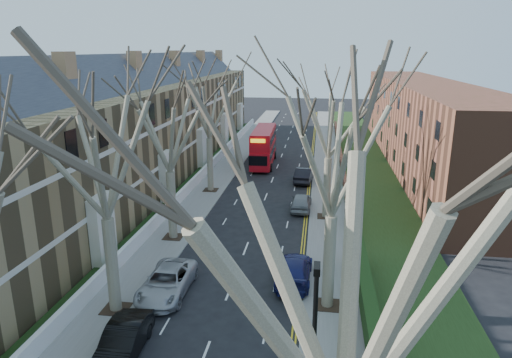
% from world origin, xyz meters
% --- Properties ---
extents(pavement_left, '(3.00, 102.00, 0.12)m').
position_xyz_m(pavement_left, '(-6.00, 39.00, 0.06)').
color(pavement_left, slate).
rests_on(pavement_left, ground).
extents(pavement_right, '(3.00, 102.00, 0.12)m').
position_xyz_m(pavement_right, '(6.00, 39.00, 0.06)').
color(pavement_right, slate).
rests_on(pavement_right, ground).
extents(terrace_left, '(9.70, 78.00, 13.60)m').
position_xyz_m(terrace_left, '(-13.65, 31.00, 5.53)').
color(terrace_left, olive).
rests_on(terrace_left, ground).
extents(flats_right, '(13.97, 54.00, 10.00)m').
position_xyz_m(flats_right, '(17.46, 43.00, 4.98)').
color(flats_right, brown).
rests_on(flats_right, ground).
extents(front_wall_left, '(0.30, 78.00, 1.00)m').
position_xyz_m(front_wall_left, '(-7.65, 31.00, 0.62)').
color(front_wall_left, white).
rests_on(front_wall_left, ground).
extents(grass_verge_right, '(6.00, 102.00, 0.06)m').
position_xyz_m(grass_verge_right, '(10.50, 39.00, 0.15)').
color(grass_verge_right, '#1F3312').
rests_on(grass_verge_right, ground).
extents(tree_left_mid, '(10.50, 10.50, 14.71)m').
position_xyz_m(tree_left_mid, '(-5.70, 6.00, 9.56)').
color(tree_left_mid, '#6C614D').
rests_on(tree_left_mid, ground).
extents(tree_left_far, '(10.15, 10.15, 14.22)m').
position_xyz_m(tree_left_far, '(-5.70, 16.00, 9.24)').
color(tree_left_far, '#6C614D').
rests_on(tree_left_far, ground).
extents(tree_left_dist, '(10.50, 10.50, 14.71)m').
position_xyz_m(tree_left_dist, '(-5.70, 28.00, 9.56)').
color(tree_left_dist, '#6C614D').
rests_on(tree_left_dist, ground).
extents(tree_right_near, '(10.85, 10.85, 15.20)m').
position_xyz_m(tree_right_near, '(5.70, -6.00, 9.86)').
color(tree_right_near, '#6C614D').
rests_on(tree_right_near, ground).
extents(tree_right_mid, '(10.50, 10.50, 14.71)m').
position_xyz_m(tree_right_mid, '(5.70, 8.00, 9.56)').
color(tree_right_mid, '#6C614D').
rests_on(tree_right_mid, ground).
extents(tree_right_far, '(10.15, 10.15, 14.22)m').
position_xyz_m(tree_right_far, '(5.70, 22.00, 9.24)').
color(tree_right_far, '#6C614D').
rests_on(tree_right_far, ground).
extents(double_decker_bus, '(2.86, 10.36, 4.33)m').
position_xyz_m(double_decker_bus, '(-1.83, 39.78, 2.12)').
color(double_decker_bus, '#AE0C16').
rests_on(double_decker_bus, ground).
extents(car_left_mid, '(1.89, 4.71, 1.52)m').
position_xyz_m(car_left_mid, '(-3.70, 2.50, 0.76)').
color(car_left_mid, black).
rests_on(car_left_mid, ground).
extents(car_left_far, '(2.50, 5.42, 1.50)m').
position_xyz_m(car_left_far, '(-3.52, 8.17, 0.75)').
color(car_left_far, '#A5A7AB').
rests_on(car_left_far, ground).
extents(car_right_near, '(2.21, 5.18, 1.49)m').
position_xyz_m(car_right_near, '(3.70, 10.71, 0.74)').
color(car_right_near, '#171B53').
rests_on(car_right_near, ground).
extents(car_right_mid, '(1.85, 4.40, 1.49)m').
position_xyz_m(car_right_mid, '(3.54, 23.82, 0.74)').
color(car_right_mid, gray).
rests_on(car_right_mid, ground).
extents(car_right_far, '(2.12, 4.95, 1.58)m').
position_xyz_m(car_right_far, '(3.45, 32.68, 0.79)').
color(car_right_far, black).
rests_on(car_right_far, ground).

